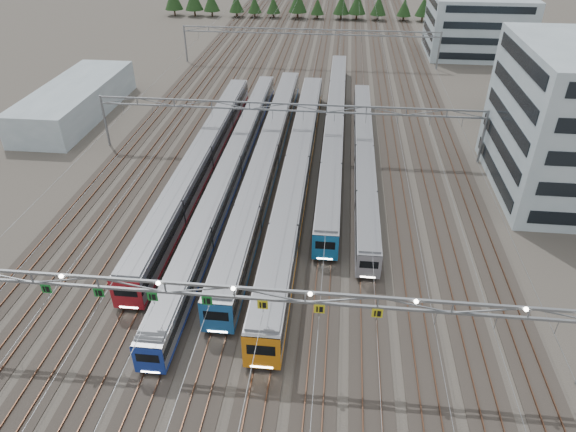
# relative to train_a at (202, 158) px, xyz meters

# --- Properties ---
(ground) EXTENTS (400.00, 400.00, 0.00)m
(ground) POSITION_rel_train_a_xyz_m (11.25, -32.60, -2.23)
(ground) COLOR #47423A
(ground) RESTS_ON ground
(track_bed) EXTENTS (54.00, 260.00, 5.42)m
(track_bed) POSITION_rel_train_a_xyz_m (11.25, 67.40, -0.74)
(track_bed) COLOR #2D2823
(track_bed) RESTS_ON ground
(train_a) EXTENTS (3.04, 57.26, 3.97)m
(train_a) POSITION_rel_train_a_xyz_m (0.00, 0.00, 0.00)
(train_a) COLOR black
(train_a) RESTS_ON ground
(train_b) EXTENTS (2.65, 68.44, 3.45)m
(train_b) POSITION_rel_train_a_xyz_m (4.50, -1.52, -0.26)
(train_b) COLOR black
(train_b) RESTS_ON ground
(train_c) EXTENTS (3.05, 64.69, 3.98)m
(train_c) POSITION_rel_train_a_xyz_m (9.00, 1.55, 0.01)
(train_c) COLOR black
(train_c) RESTS_ON ground
(train_d) EXTENTS (3.20, 65.01, 4.17)m
(train_d) POSITION_rel_train_a_xyz_m (13.50, -1.85, 0.10)
(train_d) COLOR black
(train_d) RESTS_ON ground
(train_e) EXTENTS (2.85, 66.44, 3.71)m
(train_e) POSITION_rel_train_a_xyz_m (18.00, 14.05, -0.13)
(train_e) COLOR black
(train_e) RESTS_ON ground
(train_f) EXTENTS (2.58, 51.48, 3.35)m
(train_f) POSITION_rel_train_a_xyz_m (22.50, 4.06, -0.31)
(train_f) COLOR black
(train_f) RESTS_ON ground
(gantry_near) EXTENTS (56.36, 0.61, 8.08)m
(gantry_near) POSITION_rel_train_a_xyz_m (11.20, -32.72, 4.85)
(gantry_near) COLOR gray
(gantry_near) RESTS_ON ground
(gantry_mid) EXTENTS (56.36, 0.36, 8.00)m
(gantry_mid) POSITION_rel_train_a_xyz_m (11.25, 7.40, 4.15)
(gantry_mid) COLOR gray
(gantry_mid) RESTS_ON ground
(gantry_far) EXTENTS (56.36, 0.36, 8.00)m
(gantry_far) POSITION_rel_train_a_xyz_m (11.25, 52.40, 4.15)
(gantry_far) COLOR gray
(gantry_far) RESTS_ON ground
(depot_bldg_mid) EXTENTS (14.00, 16.00, 12.64)m
(depot_bldg_mid) POSITION_rel_train_a_xyz_m (54.73, 26.46, 4.08)
(depot_bldg_mid) COLOR #98ADB5
(depot_bldg_mid) RESTS_ON ground
(depot_bldg_north) EXTENTS (22.00, 18.00, 13.21)m
(depot_bldg_north) POSITION_rel_train_a_xyz_m (49.46, 65.72, 4.37)
(depot_bldg_north) COLOR #98ADB5
(depot_bldg_north) RESTS_ON ground
(west_shed) EXTENTS (10.00, 30.00, 5.30)m
(west_shed) POSITION_rel_train_a_xyz_m (-27.05, 18.74, 0.42)
(west_shed) COLOR #98ADB5
(west_shed) RESTS_ON ground
(treeline) EXTENTS (93.80, 5.60, 7.02)m
(treeline) POSITION_rel_train_a_xyz_m (10.35, 99.45, 2.00)
(treeline) COLOR #332114
(treeline) RESTS_ON ground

